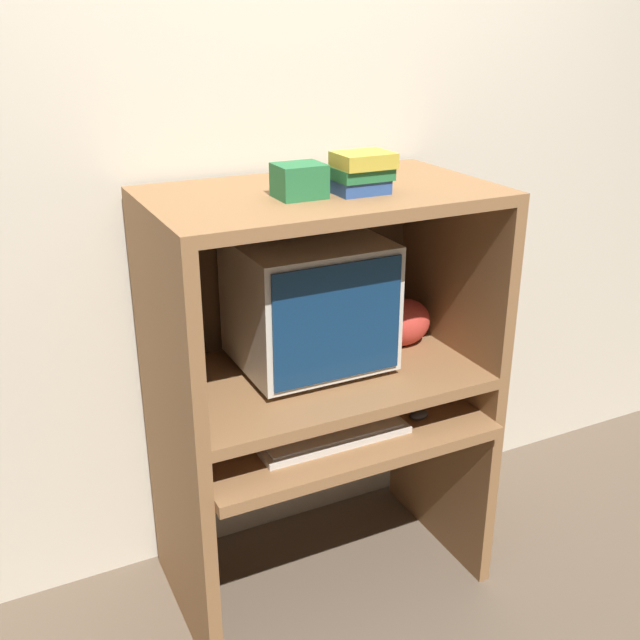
{
  "coord_description": "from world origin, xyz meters",
  "views": [
    {
      "loc": [
        -0.94,
        -1.58,
        1.81
      ],
      "look_at": [
        -0.0,
        0.3,
        0.95
      ],
      "focal_mm": 42.0,
      "sensor_mm": 36.0,
      "label": 1
    }
  ],
  "objects_px": {
    "book_stack": "(362,172)",
    "storage_box": "(299,181)",
    "crt_monitor": "(309,302)",
    "snack_bag": "(403,322)",
    "keyboard": "(332,435)",
    "mouse": "(419,415)"
  },
  "relations": [
    {
      "from": "mouse",
      "to": "keyboard",
      "type": "bearing_deg",
      "value": 177.26
    },
    {
      "from": "crt_monitor",
      "to": "snack_bag",
      "type": "height_order",
      "value": "crt_monitor"
    },
    {
      "from": "book_stack",
      "to": "storage_box",
      "type": "bearing_deg",
      "value": 169.07
    },
    {
      "from": "crt_monitor",
      "to": "storage_box",
      "type": "relative_size",
      "value": 3.39
    },
    {
      "from": "book_stack",
      "to": "storage_box",
      "type": "distance_m",
      "value": 0.18
    },
    {
      "from": "keyboard",
      "to": "mouse",
      "type": "distance_m",
      "value": 0.3
    },
    {
      "from": "keyboard",
      "to": "mouse",
      "type": "xyz_separation_m",
      "value": [
        0.3,
        -0.01,
        0.0
      ]
    },
    {
      "from": "storage_box",
      "to": "snack_bag",
      "type": "bearing_deg",
      "value": 15.18
    },
    {
      "from": "mouse",
      "to": "book_stack",
      "type": "xyz_separation_m",
      "value": [
        -0.18,
        0.08,
        0.76
      ]
    },
    {
      "from": "mouse",
      "to": "snack_bag",
      "type": "distance_m",
      "value": 0.32
    },
    {
      "from": "storage_box",
      "to": "keyboard",
      "type": "bearing_deg",
      "value": -63.25
    },
    {
      "from": "book_stack",
      "to": "storage_box",
      "type": "height_order",
      "value": "book_stack"
    },
    {
      "from": "mouse",
      "to": "storage_box",
      "type": "relative_size",
      "value": 0.48
    },
    {
      "from": "crt_monitor",
      "to": "snack_bag",
      "type": "relative_size",
      "value": 2.29
    },
    {
      "from": "keyboard",
      "to": "snack_bag",
      "type": "height_order",
      "value": "snack_bag"
    },
    {
      "from": "book_stack",
      "to": "storage_box",
      "type": "relative_size",
      "value": 1.19
    },
    {
      "from": "keyboard",
      "to": "storage_box",
      "type": "height_order",
      "value": "storage_box"
    },
    {
      "from": "snack_bag",
      "to": "book_stack",
      "type": "bearing_deg",
      "value": -149.37
    },
    {
      "from": "crt_monitor",
      "to": "keyboard",
      "type": "distance_m",
      "value": 0.41
    },
    {
      "from": "keyboard",
      "to": "storage_box",
      "type": "relative_size",
      "value": 3.6
    },
    {
      "from": "crt_monitor",
      "to": "book_stack",
      "type": "distance_m",
      "value": 0.45
    },
    {
      "from": "snack_bag",
      "to": "book_stack",
      "type": "xyz_separation_m",
      "value": [
        -0.25,
        -0.15,
        0.55
      ]
    }
  ]
}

